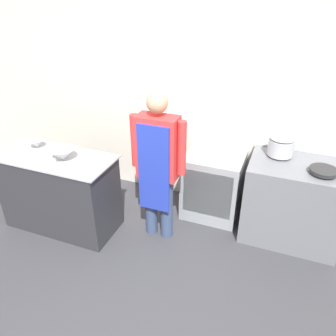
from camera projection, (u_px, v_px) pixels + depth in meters
The scene contains 11 objects.
ground_plane at pixel (110, 321), 2.87m from camera, with size 14.00×14.00×0.00m, color #38383D.
wall_back at pixel (191, 100), 3.99m from camera, with size 8.00×0.05×2.70m.
prep_counter at pixel (60, 192), 3.81m from camera, with size 1.36×0.61×0.93m.
stove at pixel (293, 201), 3.64m from camera, with size 1.03×0.71×0.95m.
fridge_unit at pixel (213, 185), 4.04m from camera, with size 0.68×0.58×0.82m.
person_cook at pixel (158, 162), 3.42m from camera, with size 0.61×0.24×1.70m.
mixing_bowl at pixel (63, 154), 3.49m from camera, with size 0.28×0.28×0.13m.
small_bowl at pixel (36, 144), 3.77m from camera, with size 0.18×0.18×0.09m.
plastic_tub at pixel (47, 163), 3.39m from camera, with size 0.13×0.13×0.06m.
stock_pot at pixel (281, 145), 3.52m from camera, with size 0.27×0.27×0.22m.
saute_pan at pixel (324, 171), 3.23m from camera, with size 0.27×0.27×0.04m.
Camera 1 is at (1.14, -1.54, 2.57)m, focal length 35.00 mm.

